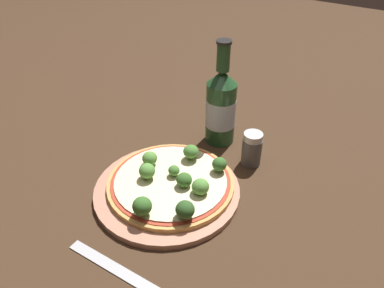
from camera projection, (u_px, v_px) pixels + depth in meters
The scene contains 15 objects.
ground_plane at pixel (166, 187), 0.73m from camera, with size 3.00×3.00×0.00m, color #3D2819.
plate at pixel (167, 190), 0.72m from camera, with size 0.28×0.28×0.01m.
pizza at pixel (170, 183), 0.71m from camera, with size 0.24×0.24×0.01m.
broccoli_floret_0 at pixel (183, 181), 0.68m from camera, with size 0.03×0.03×0.03m.
broccoli_floret_1 at pixel (219, 164), 0.72m from camera, with size 0.03×0.03×0.03m.
broccoli_floret_2 at pixel (191, 152), 0.75m from camera, with size 0.03×0.03×0.03m.
broccoli_floret_3 at pixel (174, 171), 0.71m from camera, with size 0.02×0.02×0.02m.
broccoli_floret_4 at pixel (200, 187), 0.67m from camera, with size 0.03×0.03×0.03m.
broccoli_floret_5 at pixel (142, 206), 0.63m from camera, with size 0.03×0.03×0.04m.
broccoli_floret_6 at pixel (147, 171), 0.70m from camera, with size 0.03×0.03×0.03m.
broccoli_floret_7 at pixel (185, 210), 0.62m from camera, with size 0.03×0.03×0.03m.
broccoli_floret_8 at pixel (150, 158), 0.74m from camera, with size 0.03×0.03×0.03m.
beer_bottle at pixel (221, 106), 0.81m from camera, with size 0.07×0.07×0.24m.
pepper_shaker at pixel (252, 149), 0.77m from camera, with size 0.04×0.04×0.07m.
fork at pixel (117, 269), 0.58m from camera, with size 0.02×0.19×0.00m.
Camera 1 is at (-0.43, -0.34, 0.49)m, focal length 35.00 mm.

